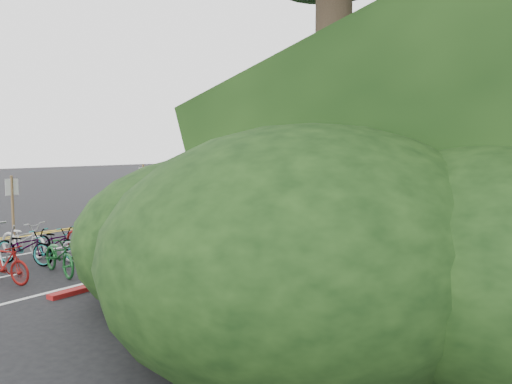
% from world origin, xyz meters
% --- Properties ---
extents(ground, '(120.00, 120.00, 0.00)m').
position_xyz_m(ground, '(0.00, 0.00, 0.00)').
color(ground, black).
rests_on(ground, ground).
extents(road_markings, '(7.47, 80.00, 0.01)m').
position_xyz_m(road_markings, '(0.63, 10.10, 0.00)').
color(road_markings, gold).
rests_on(road_markings, ground).
extents(red_curb, '(0.25, 28.00, 0.10)m').
position_xyz_m(red_curb, '(5.70, 12.00, 0.05)').
color(red_curb, maroon).
rests_on(red_curb, ground).
extents(bike_racks_rest, '(1.14, 23.00, 1.17)m').
position_xyz_m(bike_racks_rest, '(3.00, 13.00, 0.85)').
color(bike_racks_rest, '#A4A5A6').
rests_on(bike_racks_rest, ground).
extents(signpost_near, '(0.08, 0.40, 2.27)m').
position_xyz_m(signpost_near, '(0.10, 0.25, 1.31)').
color(signpost_near, brown).
rests_on(signpost_near, ground).
extents(signposts_rest, '(0.08, 18.40, 2.50)m').
position_xyz_m(signposts_rest, '(0.60, 14.00, 1.43)').
color(signposts_rest, brown).
rests_on(signposts_rest, ground).
extents(bike_front, '(0.90, 2.00, 1.01)m').
position_xyz_m(bike_front, '(1.28, -0.09, 0.51)').
color(bike_front, beige).
rests_on(bike_front, ground).
extents(bike_valet, '(3.31, 11.03, 1.07)m').
position_xyz_m(bike_valet, '(2.85, 1.20, 0.48)').
color(bike_valet, slate).
rests_on(bike_valet, ground).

